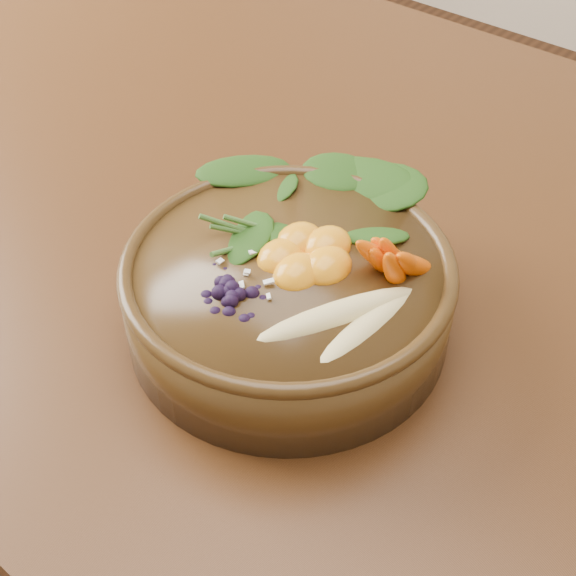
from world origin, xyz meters
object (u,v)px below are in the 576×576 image
(dining_table, at_px, (237,226))
(mandarin_cluster, at_px, (307,243))
(carrot_cluster, at_px, (402,226))
(banana_halves, at_px, (353,306))
(kale_heap, at_px, (314,194))
(blueberry_pile, at_px, (229,275))
(stoneware_bowl, at_px, (288,297))

(dining_table, xyz_separation_m, mandarin_cluster, (0.21, -0.14, 0.18))
(carrot_cluster, xyz_separation_m, banana_halves, (0.01, -0.07, -0.02))
(kale_heap, distance_m, mandarin_cluster, 0.06)
(dining_table, bearing_deg, blueberry_pile, -47.64)
(kale_heap, bearing_deg, banana_halves, -39.60)
(stoneware_bowl, xyz_separation_m, banana_halves, (0.08, -0.02, 0.05))
(stoneware_bowl, relative_size, banana_halves, 1.88)
(stoneware_bowl, xyz_separation_m, carrot_cluster, (0.07, 0.06, 0.07))
(stoneware_bowl, relative_size, blueberry_pile, 2.16)
(banana_halves, bearing_deg, blueberry_pile, -141.51)
(banana_halves, bearing_deg, kale_heap, 156.45)
(dining_table, xyz_separation_m, kale_heap, (0.18, -0.09, 0.19))
(dining_table, relative_size, carrot_cluster, 21.47)
(carrot_cluster, bearing_deg, banana_halves, -66.94)
(dining_table, xyz_separation_m, carrot_cluster, (0.28, -0.10, 0.20))
(stoneware_bowl, distance_m, kale_heap, 0.09)
(kale_heap, xyz_separation_m, mandarin_cluster, (0.03, -0.05, -0.01))
(carrot_cluster, relative_size, banana_halves, 0.52)
(stoneware_bowl, relative_size, mandarin_cluster, 3.15)
(stoneware_bowl, relative_size, kale_heap, 1.53)
(stoneware_bowl, xyz_separation_m, blueberry_pile, (-0.01, -0.05, 0.05))
(banana_halves, bearing_deg, carrot_cluster, 113.06)
(blueberry_pile, bearing_deg, mandarin_cluster, 74.69)
(dining_table, distance_m, carrot_cluster, 0.36)
(carrot_cluster, relative_size, blueberry_pile, 0.60)
(carrot_cluster, bearing_deg, mandarin_cluster, -129.81)
(banana_halves, distance_m, mandarin_cluster, 0.08)
(dining_table, relative_size, banana_halves, 11.12)
(stoneware_bowl, height_order, blueberry_pile, blueberry_pile)
(kale_heap, height_order, carrot_cluster, carrot_cluster)
(dining_table, xyz_separation_m, blueberry_pile, (0.20, -0.21, 0.18))
(dining_table, xyz_separation_m, banana_halves, (0.28, -0.18, 0.18))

